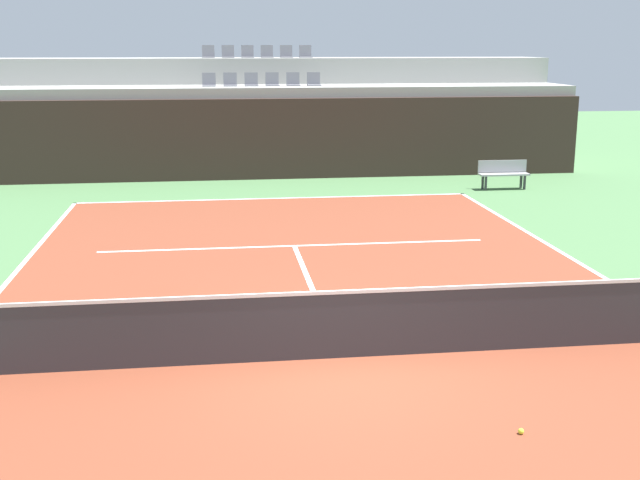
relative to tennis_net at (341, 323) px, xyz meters
The scene contains 13 objects.
ground_plane 0.51m from the tennis_net, ahead, with size 80.00×80.00×0.00m, color #477042.
court_surface 0.50m from the tennis_net, ahead, with size 11.00×24.00×0.01m, color brown.
baseline_far 11.96m from the tennis_net, 90.00° to the left, with size 11.00×0.10×0.00m, color white.
service_line_far 6.42m from the tennis_net, 90.00° to the left, with size 8.26×0.10×0.00m, color white.
centre_service_line 3.24m from the tennis_net, 90.00° to the left, with size 0.10×6.40×0.00m, color white.
back_wall 15.50m from the tennis_net, 90.00° to the left, with size 20.78×0.30×2.56m, color #33231E.
stands_tier_lower 16.86m from the tennis_net, 90.00° to the left, with size 20.78×2.40×2.88m, color #9E9E99.
stands_tier_upper 19.28m from the tennis_net, 90.00° to the left, with size 20.78×2.40×3.76m, color #9E9E99.
seating_row_lower 17.11m from the tennis_net, 90.00° to the left, with size 3.92×0.44×0.44m.
seating_row_upper 19.62m from the tennis_net, 90.00° to the left, with size 3.92×0.44×0.44m.
tennis_net is the anchor object (origin of this frame).
player_bench 14.43m from the tennis_net, 61.37° to the left, with size 1.50×0.40×0.85m.
tennis_ball_0 3.00m from the tennis_net, 56.64° to the right, with size 0.07×0.07×0.07m, color #CCE033.
Camera 1 is at (-1.65, -10.27, 4.20)m, focal length 45.23 mm.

